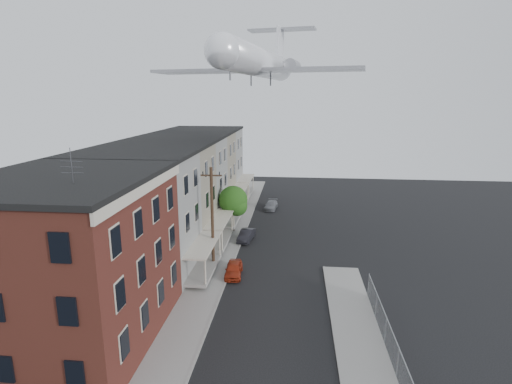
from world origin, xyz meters
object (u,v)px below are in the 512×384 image
Objects in this scene: utility_pole at (212,217)px; car_far at (271,205)px; car_mid at (246,235)px; street_tree at (234,202)px; car_near at (234,269)px; airplane at (260,62)px.

car_far is (3.80, 19.54, -4.14)m from utility_pole.
car_mid is 0.94× the size of car_far.
street_tree is 11.73m from car_near.
utility_pole is at bearing -105.65° from airplane.
airplane is (1.06, 12.24, 17.57)m from car_near.
car_near is at bearing -82.15° from car_mid.
car_far is 0.15× the size of airplane.
street_tree is 14.98m from airplane.
airplane reaches higher than car_mid.
airplane is (3.06, 10.91, 13.48)m from utility_pole.
car_far is (3.47, 9.62, -2.91)m from street_tree.
street_tree is 1.40× the size of car_far.
utility_pole is 4.75m from car_near.
car_far is at bearing 79.00° from utility_pole.
utility_pole is 10.00m from street_tree.
utility_pole reaches higher than car_mid.
street_tree is (0.33, 9.92, -1.22)m from utility_pole.
car_far is at bearing 81.72° from car_near.
utility_pole is 2.57× the size of car_mid.
street_tree is 1.53× the size of car_near.
utility_pole reaches higher than street_tree.
street_tree is 0.21× the size of airplane.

